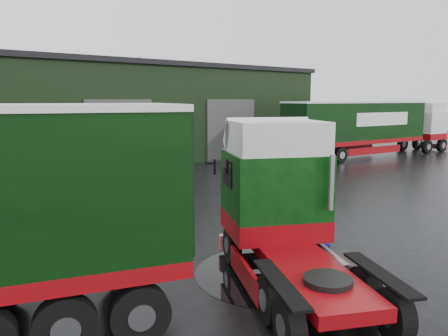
% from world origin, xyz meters
% --- Properties ---
extents(ground, '(100.00, 100.00, 0.00)m').
position_xyz_m(ground, '(0.00, 0.00, 0.00)').
color(ground, black).
extents(warehouse, '(32.40, 12.40, 6.30)m').
position_xyz_m(warehouse, '(2.00, 20.00, 3.16)').
color(warehouse, black).
rests_on(warehouse, ground).
extents(hero_tractor, '(4.71, 6.22, 3.56)m').
position_xyz_m(hero_tractor, '(-2.00, -3.00, 1.78)').
color(hero_tractor, '#08320B').
rests_on(hero_tractor, ground).
extents(lorry_right, '(15.05, 4.11, 3.91)m').
position_xyz_m(lorry_right, '(17.00, 9.00, 1.95)').
color(lorry_right, silver).
rests_on(lorry_right, ground).
extents(wash_bucket, '(0.43, 0.43, 0.34)m').
position_xyz_m(wash_bucket, '(0.94, -1.32, 0.17)').
color(wash_bucket, '#0717A0').
rests_on(wash_bucket, ground).
extents(tree_back_b, '(4.40, 4.40, 7.50)m').
position_xyz_m(tree_back_b, '(10.00, 30.00, 3.75)').
color(tree_back_b, black).
rests_on(tree_back_b, ground).
extents(puddle_0, '(3.75, 3.75, 0.01)m').
position_xyz_m(puddle_0, '(-1.61, -1.95, 0.00)').
color(puddle_0, black).
rests_on(puddle_0, ground).
extents(puddle_1, '(2.71, 2.71, 0.01)m').
position_xyz_m(puddle_1, '(3.98, 5.64, 0.00)').
color(puddle_1, black).
rests_on(puddle_1, ground).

